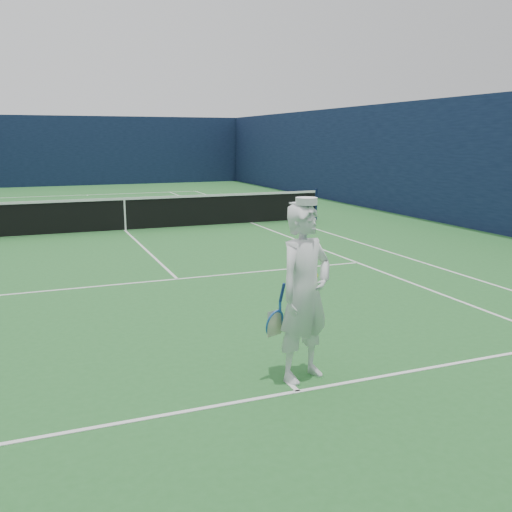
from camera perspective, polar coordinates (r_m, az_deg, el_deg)
The scene contains 5 objects.
ground at distance 17.55m, azimuth -12.90°, elevation 2.44°, with size 80.00×80.00×0.00m, color #28692C.
court_markings at distance 17.55m, azimuth -12.90°, elevation 2.46°, with size 11.03×23.83×0.01m.
windscreen_fence at distance 17.35m, azimuth -13.21°, elevation 8.97°, with size 20.12×36.12×4.00m.
tennis_net at distance 17.47m, azimuth -12.99°, elevation 4.24°, with size 12.88×0.09×1.07m.
tennis_player at distance 6.47m, azimuth 4.90°, elevation -3.66°, with size 0.92×0.72×2.10m.
Camera 1 is at (-2.58, -17.14, 2.74)m, focal length 40.00 mm.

